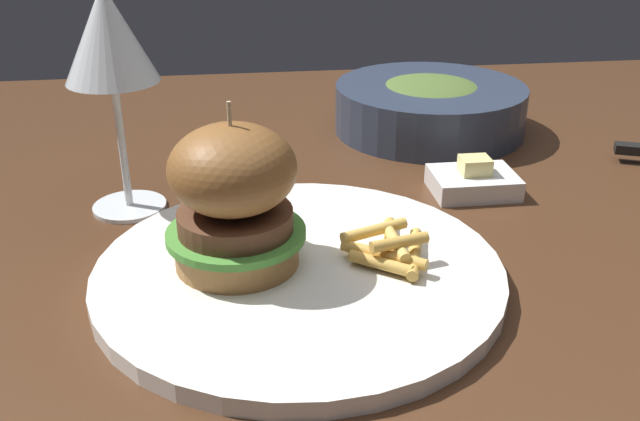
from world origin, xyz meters
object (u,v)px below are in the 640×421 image
Objects in this scene: soup_bowl at (430,106)px; burger_sandwich at (234,197)px; wine_glass at (109,41)px; butter_dish at (473,181)px; main_plate at (299,273)px.

burger_sandwich is at bearing -126.79° from soup_bowl.
burger_sandwich is 0.39m from soup_bowl.
wine_glass reaches higher than burger_sandwich.
butter_dish is (0.33, -0.01, -0.14)m from wine_glass.
burger_sandwich is 0.19m from wine_glass.
main_plate is at bearing -142.16° from butter_dish.
main_plate is 0.25m from wine_glass.
burger_sandwich is at bearing -149.84° from butter_dish.
butter_dish is at bearing -91.69° from soup_bowl.
soup_bowl is at bearing 88.31° from butter_dish.
burger_sandwich reaches higher than soup_bowl.
soup_bowl reaches higher than main_plate.
main_plate is 3.87× the size of butter_dish.
burger_sandwich is at bearing 168.37° from main_plate.
wine_glass is 0.40m from soup_bowl.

